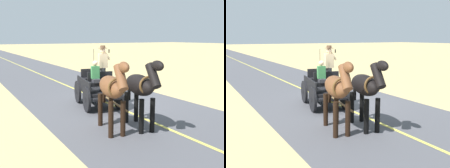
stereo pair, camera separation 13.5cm
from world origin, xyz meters
The scene contains 6 objects.
ground_plane centered at (0.00, 0.00, 0.00)m, with size 200.00×200.00×0.00m, color tan.
road_surface centered at (0.00, 0.00, 0.00)m, with size 6.44×160.00×0.01m, color #4C4C51.
road_centre_stripe centered at (0.00, 0.00, 0.01)m, with size 0.12×160.00×0.00m, color #DBCC4C.
horse_drawn_carriage centered at (0.58, 0.01, 0.82)m, with size 1.85×4.51×2.50m.
horse_near_side centered at (0.70, 3.08, 1.32)m, with size 0.83×2.15×2.21m.
horse_off_side centered at (1.62, 2.90, 1.32)m, with size 0.89×2.15×2.21m.
Camera 2 is at (5.38, 9.40, 2.83)m, focal length 41.78 mm.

